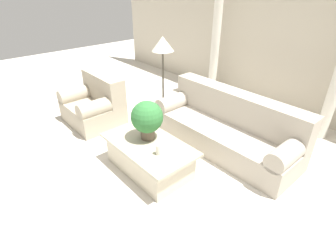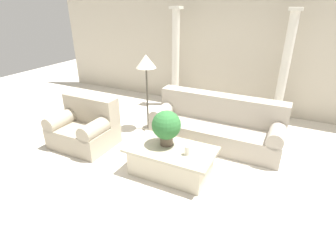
# 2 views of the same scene
# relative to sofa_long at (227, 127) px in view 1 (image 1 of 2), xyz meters

# --- Properties ---
(ground_plane) EXTENTS (16.00, 16.00, 0.00)m
(ground_plane) POSITION_rel_sofa_long_xyz_m (-0.41, -1.00, -0.35)
(ground_plane) COLOR silver
(wall_back) EXTENTS (10.00, 0.06, 3.20)m
(wall_back) POSITION_rel_sofa_long_xyz_m (-0.41, 1.98, 1.25)
(wall_back) COLOR beige
(wall_back) RESTS_ON ground_plane
(sofa_long) EXTENTS (2.44, 0.87, 0.90)m
(sofa_long) POSITION_rel_sofa_long_xyz_m (0.00, 0.00, 0.00)
(sofa_long) COLOR #ADA393
(sofa_long) RESTS_ON ground_plane
(loveseat) EXTENTS (1.11, 0.87, 0.90)m
(loveseat) POSITION_rel_sofa_long_xyz_m (-2.21, -1.18, 0.01)
(loveseat) COLOR #AA9E88
(loveseat) RESTS_ON ground_plane
(coffee_table) EXTENTS (1.36, 0.78, 0.46)m
(coffee_table) POSITION_rel_sofa_long_xyz_m (-0.33, -1.33, -0.12)
(coffee_table) COLOR beige
(coffee_table) RESTS_ON ground_plane
(potted_plant) EXTENTS (0.45, 0.45, 0.57)m
(potted_plant) POSITION_rel_sofa_long_xyz_m (-0.45, -1.25, 0.43)
(potted_plant) COLOR brown
(potted_plant) RESTS_ON coffee_table
(pillar_candle) EXTENTS (0.07, 0.07, 0.14)m
(pillar_candle) POSITION_rel_sofa_long_xyz_m (-0.04, -1.39, 0.17)
(pillar_candle) COLOR silver
(pillar_candle) RESTS_ON coffee_table
(floor_lamp) EXTENTS (0.40, 0.40, 1.58)m
(floor_lamp) POSITION_rel_sofa_long_xyz_m (-1.48, -0.09, 1.00)
(floor_lamp) COLOR #4C473D
(floor_lamp) RESTS_ON ground_plane
(column_left) EXTENTS (0.26, 0.26, 2.40)m
(column_left) POSITION_rel_sofa_long_xyz_m (-1.60, 1.52, 0.88)
(column_left) COLOR silver
(column_left) RESTS_ON ground_plane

